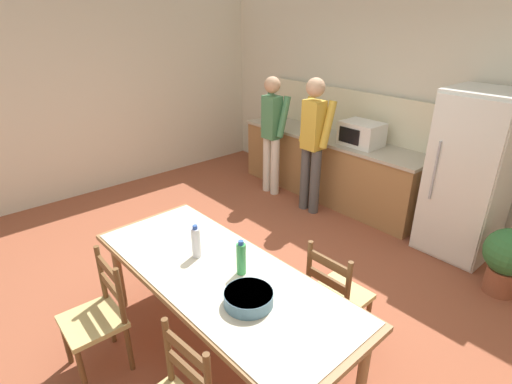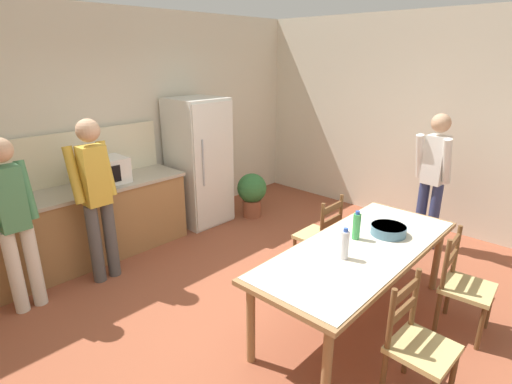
% 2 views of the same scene
% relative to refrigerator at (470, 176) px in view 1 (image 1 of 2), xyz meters
% --- Properties ---
extents(ground_plane, '(8.32, 8.32, 0.00)m').
position_rel_refrigerator_xyz_m(ground_plane, '(-1.07, -2.19, -0.89)').
color(ground_plane, brown).
extents(wall_back, '(6.52, 0.12, 2.90)m').
position_rel_refrigerator_xyz_m(wall_back, '(-1.07, 0.47, 0.56)').
color(wall_back, beige).
rests_on(wall_back, ground).
extents(wall_left, '(0.12, 5.20, 2.90)m').
position_rel_refrigerator_xyz_m(wall_left, '(-4.33, -2.19, 0.56)').
color(wall_left, beige).
rests_on(wall_left, ground).
extents(kitchen_counter, '(2.86, 0.66, 0.89)m').
position_rel_refrigerator_xyz_m(kitchen_counter, '(-1.89, 0.04, -0.44)').
color(kitchen_counter, '#9E7042').
rests_on(kitchen_counter, ground).
extents(counter_splashback, '(2.82, 0.03, 0.60)m').
position_rel_refrigerator_xyz_m(counter_splashback, '(-1.88, 0.35, 0.30)').
color(counter_splashback, beige).
rests_on(counter_splashback, kitchen_counter).
extents(refrigerator, '(0.71, 0.73, 1.79)m').
position_rel_refrigerator_xyz_m(refrigerator, '(0.00, 0.00, 0.00)').
color(refrigerator, silver).
rests_on(refrigerator, ground).
extents(microwave, '(0.50, 0.39, 0.30)m').
position_rel_refrigerator_xyz_m(microwave, '(-1.39, 0.02, 0.15)').
color(microwave, white).
rests_on(microwave, kitchen_counter).
extents(dining_table, '(2.28, 0.94, 0.75)m').
position_rel_refrigerator_xyz_m(dining_table, '(-0.52, -2.87, -0.21)').
color(dining_table, olive).
rests_on(dining_table, ground).
extents(bottle_near_centre, '(0.07, 0.07, 0.27)m').
position_rel_refrigerator_xyz_m(bottle_near_centre, '(-0.80, -2.88, -0.01)').
color(bottle_near_centre, silver).
rests_on(bottle_near_centre, dining_table).
extents(bottle_off_centre, '(0.07, 0.07, 0.27)m').
position_rel_refrigerator_xyz_m(bottle_off_centre, '(-0.41, -2.76, -0.01)').
color(bottle_off_centre, green).
rests_on(bottle_off_centre, dining_table).
extents(serving_bowl, '(0.32, 0.32, 0.09)m').
position_rel_refrigerator_xyz_m(serving_bowl, '(-0.12, -2.93, -0.09)').
color(serving_bowl, slate).
rests_on(serving_bowl, dining_table).
extents(chair_side_near_left, '(0.43, 0.41, 0.91)m').
position_rel_refrigerator_xyz_m(chair_side_near_left, '(-1.01, -3.62, -0.45)').
color(chair_side_near_left, brown).
rests_on(chair_side_near_left, ground).
extents(chair_side_far_right, '(0.43, 0.41, 0.91)m').
position_rel_refrigerator_xyz_m(chair_side_far_right, '(-0.03, -2.12, -0.45)').
color(chair_side_far_right, brown).
rests_on(chair_side_far_right, ground).
extents(person_at_sink, '(0.42, 0.29, 1.68)m').
position_rel_refrigerator_xyz_m(person_at_sink, '(-2.52, -0.48, 0.05)').
color(person_at_sink, silver).
rests_on(person_at_sink, ground).
extents(person_at_counter, '(0.44, 0.30, 1.75)m').
position_rel_refrigerator_xyz_m(person_at_counter, '(-1.74, -0.50, 0.09)').
color(person_at_counter, '#4C4C4C').
rests_on(person_at_counter, ground).
extents(potted_plant, '(0.44, 0.44, 0.67)m').
position_rel_refrigerator_xyz_m(potted_plant, '(0.64, -0.43, -0.51)').
color(potted_plant, brown).
rests_on(potted_plant, ground).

